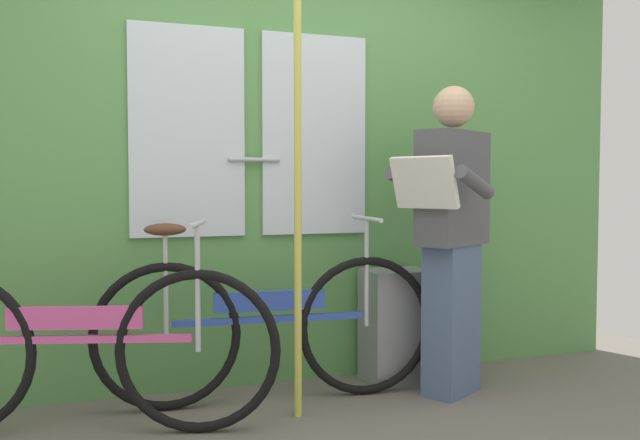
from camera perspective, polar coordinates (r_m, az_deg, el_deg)
name	(u,v)px	position (r m, az deg, el deg)	size (l,w,h in m)	color
train_door_wall	(285,156)	(3.77, -2.95, 5.40)	(4.25, 0.28, 2.41)	#56934C
bicycle_near_door	(269,327)	(3.44, -4.36, -8.95)	(1.74, 0.44, 0.93)	black
bicycle_leaning_behind	(74,348)	(3.18, -20.06, -10.07)	(1.73, 0.64, 0.94)	black
passenger_reading_newspaper	(451,233)	(3.57, 11.02, -1.10)	(0.62, 0.56, 1.61)	slate
trash_bin_by_wall	(396,325)	(3.85, 6.43, -8.80)	(0.35, 0.28, 0.62)	gray
handrail_pole	(298,166)	(3.16, -1.89, 4.59)	(0.04, 0.04, 2.37)	#C6C14C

